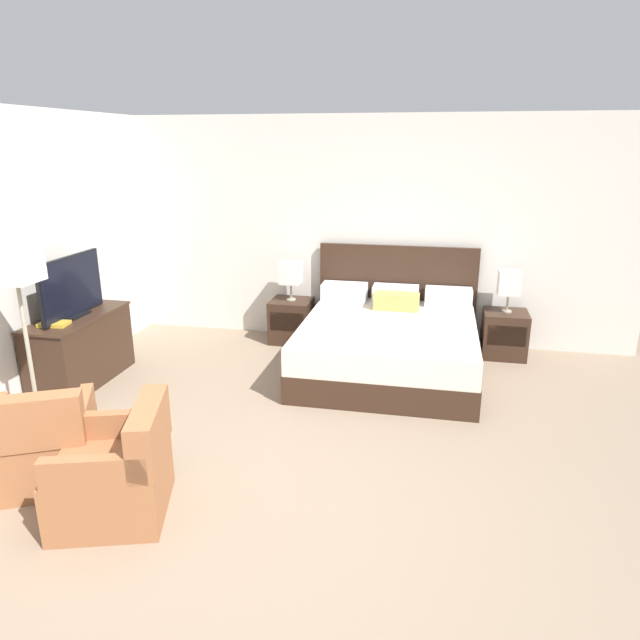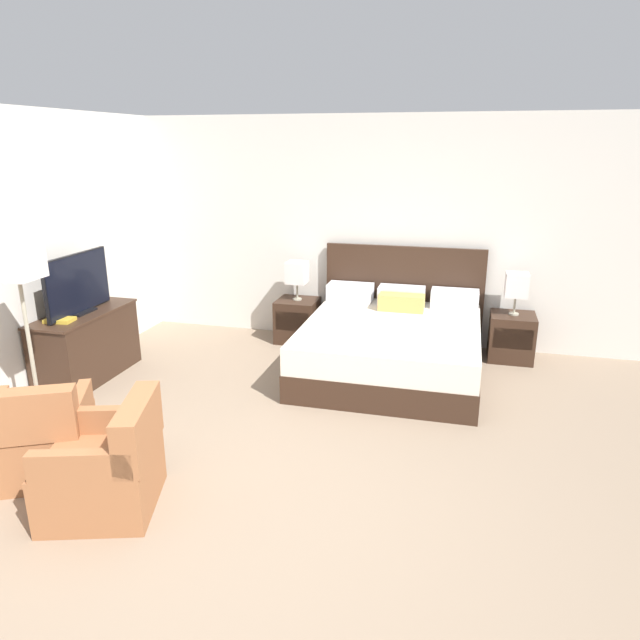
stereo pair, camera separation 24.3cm
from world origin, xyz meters
name	(u,v)px [view 2 (the right image)]	position (x,y,z in m)	size (l,w,h in m)	color
ground_plane	(239,531)	(0.00, 0.00, 0.00)	(11.56, 11.56, 0.00)	#84705B
wall_back	(359,231)	(0.00, 3.88, 1.33)	(6.62, 0.06, 2.65)	beige
wall_left	(27,255)	(-2.74, 1.63, 1.33)	(0.06, 5.65, 2.65)	beige
bed	(392,344)	(0.57, 2.87, 0.31)	(1.86, 2.02, 1.19)	#332116
nightstand_left	(298,320)	(-0.68, 3.56, 0.26)	(0.48, 0.46, 0.52)	#332116
nightstand_right	(511,337)	(1.81, 3.56, 0.26)	(0.48, 0.46, 0.52)	#332116
table_lamp_left	(297,273)	(-0.68, 3.57, 0.85)	(0.24, 0.24, 0.47)	gray
table_lamp_right	(517,285)	(1.81, 3.57, 0.85)	(0.24, 0.24, 0.47)	gray
dresser	(87,344)	(-2.44, 1.91, 0.37)	(0.49, 1.20, 0.71)	#332116
tv	(78,285)	(-2.44, 1.89, 1.00)	(0.18, 0.93, 0.60)	black
book_red_cover	(60,320)	(-2.44, 1.58, 0.72)	(0.26, 0.17, 0.03)	gold
armchair_by_window	(38,439)	(-1.65, 0.25, 0.28)	(0.92, 0.92, 0.76)	#935B38
armchair_companion	(107,468)	(-0.93, 0.03, 0.28)	(0.86, 0.85, 0.76)	#935B38
floor_lamp	(19,277)	(-2.06, 0.75, 1.35)	(0.30, 0.30, 1.63)	gray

